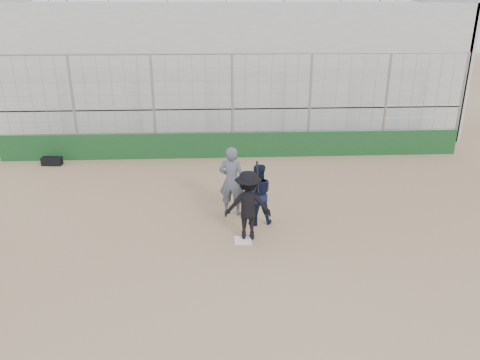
{
  "coord_description": "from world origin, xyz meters",
  "views": [
    {
      "loc": [
        -0.64,
        -10.75,
        5.83
      ],
      "look_at": [
        0.0,
        1.4,
        1.15
      ],
      "focal_mm": 35.0,
      "sensor_mm": 36.0,
      "label": 1
    }
  ],
  "objects_px": {
    "umpire": "(232,184)",
    "equipment_bag": "(52,161)",
    "catcher_crouched": "(257,204)",
    "batter_at_plate": "(248,205)"
  },
  "relations": [
    {
      "from": "batter_at_plate",
      "to": "equipment_bag",
      "type": "bearing_deg",
      "value": 138.62
    },
    {
      "from": "umpire",
      "to": "equipment_bag",
      "type": "xyz_separation_m",
      "value": [
        -6.64,
        4.67,
        -0.76
      ]
    },
    {
      "from": "batter_at_plate",
      "to": "umpire",
      "type": "xyz_separation_m",
      "value": [
        -0.37,
        1.5,
        -0.01
      ]
    },
    {
      "from": "catcher_crouched",
      "to": "equipment_bag",
      "type": "relative_size",
      "value": 1.56
    },
    {
      "from": "umpire",
      "to": "equipment_bag",
      "type": "height_order",
      "value": "umpire"
    },
    {
      "from": "umpire",
      "to": "batter_at_plate",
      "type": "bearing_deg",
      "value": 119.49
    },
    {
      "from": "equipment_bag",
      "to": "catcher_crouched",
      "type": "bearing_deg",
      "value": -36.36
    },
    {
      "from": "umpire",
      "to": "equipment_bag",
      "type": "relative_size",
      "value": 2.4
    },
    {
      "from": "batter_at_plate",
      "to": "umpire",
      "type": "height_order",
      "value": "batter_at_plate"
    },
    {
      "from": "catcher_crouched",
      "to": "equipment_bag",
      "type": "xyz_separation_m",
      "value": [
        -7.32,
        5.39,
        -0.43
      ]
    }
  ]
}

